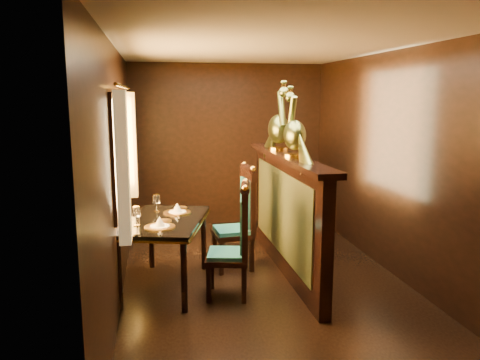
{
  "coord_description": "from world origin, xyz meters",
  "views": [
    {
      "loc": [
        -1.14,
        -4.69,
        2.0
      ],
      "look_at": [
        -0.23,
        0.19,
        1.11
      ],
      "focal_mm": 35.0,
      "sensor_mm": 36.0,
      "label": 1
    }
  ],
  "objects": [
    {
      "name": "room_shell",
      "position": [
        -0.09,
        0.02,
        1.58
      ],
      "size": [
        3.04,
        5.04,
        2.52
      ],
      "color": "black",
      "rests_on": "ground"
    },
    {
      "name": "peacock_left",
      "position": [
        0.33,
        0.04,
        1.74
      ],
      "size": [
        0.24,
        0.63,
        0.75
      ],
      "primitive_type": null,
      "color": "#174530",
      "rests_on": "partition"
    },
    {
      "name": "chair_left",
      "position": [
        -0.34,
        -0.29,
        0.61
      ],
      "size": [
        0.5,
        0.52,
        1.18
      ],
      "rotation": [
        0.0,
        0.0,
        -0.21
      ],
      "color": "black",
      "rests_on": "ground"
    },
    {
      "name": "dining_table",
      "position": [
        -1.05,
        0.07,
        0.67
      ],
      "size": [
        1.07,
        1.42,
        0.95
      ],
      "rotation": [
        0.0,
        0.0,
        -0.27
      ],
      "color": "black",
      "rests_on": "ground"
    },
    {
      "name": "peacock_right",
      "position": [
        0.33,
        0.69,
        1.77
      ],
      "size": [
        0.26,
        0.69,
        0.82
      ],
      "primitive_type": null,
      "color": "#174530",
      "rests_on": "partition"
    },
    {
      "name": "partition",
      "position": [
        0.32,
        0.3,
        0.71
      ],
      "size": [
        0.26,
        2.7,
        1.36
      ],
      "color": "black",
      "rests_on": "ground"
    },
    {
      "name": "ground",
      "position": [
        0.0,
        0.0,
        0.0
      ],
      "size": [
        5.0,
        5.0,
        0.0
      ],
      "primitive_type": "plane",
      "color": "black",
      "rests_on": "ground"
    },
    {
      "name": "chair_right",
      "position": [
        -0.15,
        0.5,
        0.64
      ],
      "size": [
        0.48,
        0.5,
        1.24
      ],
      "rotation": [
        0.0,
        0.0,
        0.08
      ],
      "color": "black",
      "rests_on": "ground"
    }
  ]
}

